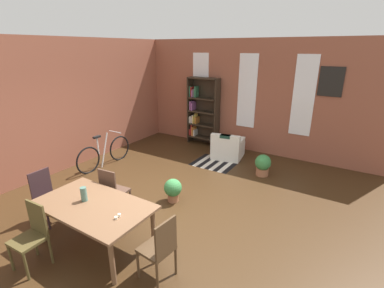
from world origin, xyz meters
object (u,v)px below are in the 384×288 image
(dining_table, at_px, (94,208))
(bookshelf_tall, at_px, (201,111))
(dining_chair_head_right, at_px, (160,247))
(potted_plant_by_shelf, at_px, (263,164))
(dining_chair_head_left, at_px, (46,195))
(armchair_white, at_px, (228,148))
(vase_on_table, at_px, (84,194))
(dining_chair_far_left, at_px, (113,190))
(dining_chair_near_left, at_px, (32,234))
(bicycle_second, at_px, (105,153))
(potted_plant_corner, at_px, (173,189))

(dining_table, xyz_separation_m, bookshelf_tall, (-1.11, 5.18, 0.40))
(dining_chair_head_right, relative_size, potted_plant_by_shelf, 1.79)
(dining_chair_head_left, xyz_separation_m, armchair_white, (1.45, 4.48, -0.23))
(dining_table, distance_m, vase_on_table, 0.27)
(dining_chair_far_left, distance_m, dining_chair_near_left, 1.48)
(dining_chair_head_left, bearing_deg, bicycle_second, 115.27)
(bookshelf_tall, relative_size, potted_plant_corner, 4.37)
(dining_chair_near_left, bearing_deg, potted_plant_corner, 75.09)
(dining_chair_head_right, bearing_deg, bookshelf_tall, 114.82)
(dining_table, xyz_separation_m, dining_chair_head_left, (-1.28, -0.00, -0.15))
(dining_chair_head_right, relative_size, bookshelf_tall, 0.45)
(vase_on_table, relative_size, dining_chair_head_left, 0.24)
(bookshelf_tall, bearing_deg, dining_chair_head_right, -65.18)
(vase_on_table, distance_m, bicycle_second, 3.14)
(dining_chair_head_left, xyz_separation_m, potted_plant_by_shelf, (2.67, 3.87, -0.23))
(dining_chair_near_left, distance_m, potted_plant_by_shelf, 4.96)
(vase_on_table, bearing_deg, bookshelf_tall, 100.11)
(dining_chair_near_left, bearing_deg, armchair_white, 83.68)
(dining_table, height_order, bicycle_second, bicycle_second)
(dining_chair_head_right, height_order, dining_chair_head_left, same)
(vase_on_table, bearing_deg, dining_table, 0.00)
(armchair_white, distance_m, potted_plant_by_shelf, 1.36)
(vase_on_table, bearing_deg, bicycle_second, 133.86)
(vase_on_table, relative_size, potted_plant_by_shelf, 0.43)
(bicycle_second, bearing_deg, potted_plant_by_shelf, 23.73)
(vase_on_table, distance_m, dining_chair_head_right, 1.51)
(dining_chair_head_right, xyz_separation_m, bicycle_second, (-3.62, 2.24, -0.17))
(vase_on_table, xyz_separation_m, dining_chair_far_left, (-0.21, 0.74, -0.34))
(dining_chair_far_left, height_order, potted_plant_corner, dining_chair_far_left)
(bookshelf_tall, distance_m, armchair_white, 1.65)
(bicycle_second, bearing_deg, dining_chair_far_left, -37.66)
(dining_chair_far_left, height_order, dining_chair_head_left, same)
(bookshelf_tall, xyz_separation_m, potted_plant_corner, (1.35, -3.46, -0.79))
(dining_chair_head_right, bearing_deg, potted_plant_corner, 121.15)
(dining_chair_near_left, bearing_deg, vase_on_table, 73.32)
(dining_chair_near_left, bearing_deg, potted_plant_by_shelf, 68.69)
(bookshelf_tall, bearing_deg, dining_chair_head_left, -91.87)
(dining_chair_head_right, height_order, bicycle_second, dining_chair_head_right)
(dining_chair_head_left, relative_size, bookshelf_tall, 0.45)
(vase_on_table, xyz_separation_m, dining_chair_head_right, (1.47, -0.01, -0.34))
(dining_chair_near_left, height_order, bookshelf_tall, bookshelf_tall)
(dining_chair_far_left, relative_size, dining_chair_head_left, 1.00)
(bookshelf_tall, height_order, potted_plant_by_shelf, bookshelf_tall)
(dining_chair_near_left, bearing_deg, dining_table, 60.85)
(dining_chair_far_left, xyz_separation_m, armchair_white, (0.57, 3.73, -0.23))
(dining_chair_far_left, relative_size, potted_plant_by_shelf, 1.79)
(dining_table, bearing_deg, bookshelf_tall, 102.15)
(vase_on_table, xyz_separation_m, potted_plant_corner, (0.43, 1.72, -0.58))
(vase_on_table, relative_size, dining_chair_head_right, 0.24)
(dining_chair_head_right, xyz_separation_m, potted_plant_by_shelf, (0.10, 3.88, -0.23))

